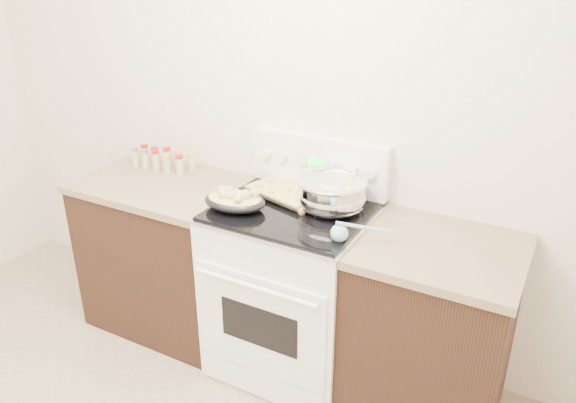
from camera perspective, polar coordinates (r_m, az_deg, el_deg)
The scene contains 9 objects.
counter_left at distance 3.41m, azimuth -11.90°, elevation -5.10°, with size 0.93×0.67×0.92m.
counter_right at distance 2.80m, azimuth 14.20°, elevation -12.64°, with size 0.73×0.67×0.92m.
kitchen_range at distance 2.98m, azimuth 0.51°, elevation -8.56°, with size 0.78×0.73×1.22m.
mixing_bowl at distance 2.72m, azimuth 4.48°, elevation 0.72°, with size 0.39×0.39×0.20m.
roasting_pan at distance 2.74m, azimuth -5.42°, elevation 0.15°, with size 0.34×0.26×0.12m.
baking_sheet at distance 2.90m, azimuth -0.04°, elevation 1.05°, with size 0.49×0.40×0.06m.
wooden_spoon at distance 2.72m, azimuth 1.97°, elevation -0.84°, with size 0.11×0.24×0.04m.
blue_ladle at distance 2.47m, azimuth 5.53°, elevation -3.17°, with size 0.25×0.17×0.10m.
spice_jars at distance 3.38m, azimuth -12.69°, elevation 4.22°, with size 0.39×0.15×0.13m.
Camera 1 is at (1.52, -0.78, 2.12)m, focal length 35.00 mm.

